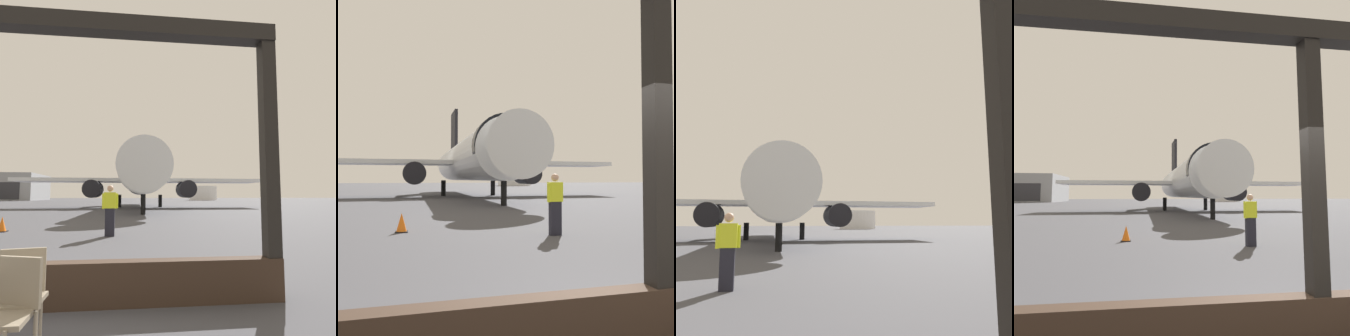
# 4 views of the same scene
# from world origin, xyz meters

# --- Properties ---
(ground_plane) EXTENTS (220.00, 220.00, 0.00)m
(ground_plane) POSITION_xyz_m (0.00, 40.00, 0.00)
(ground_plane) COLOR #424247
(cafe_chair_aisle_right) EXTENTS (0.48, 0.48, 0.88)m
(cafe_chair_aisle_right) POSITION_xyz_m (1.50, -1.31, 0.52)
(cafe_chair_aisle_right) COLOR gray
(cafe_chair_aisle_right) RESTS_ON ground
(cafe_chair_side_extra) EXTENTS (0.45, 0.45, 0.89)m
(cafe_chair_side_extra) POSITION_xyz_m (1.46, -1.00, 0.54)
(cafe_chair_side_extra) COLOR gray
(cafe_chair_side_extra) RESTS_ON ground
(airplane) EXTENTS (27.33, 30.81, 10.28)m
(airplane) POSITION_xyz_m (3.09, 29.14, 3.37)
(airplane) COLOR silver
(airplane) RESTS_ON ground
(ground_crew_worker) EXTENTS (0.53, 0.27, 1.74)m
(ground_crew_worker) POSITION_xyz_m (1.64, 6.39, 0.90)
(ground_crew_worker) COLOR black
(ground_crew_worker) RESTS_ON ground
(traffic_cone) EXTENTS (0.36, 0.36, 0.58)m
(traffic_cone) POSITION_xyz_m (-2.57, 8.09, 0.27)
(traffic_cone) COLOR orange
(traffic_cone) RESTS_ON ground
(distant_hangar) EXTENTS (18.33, 17.93, 7.39)m
(distant_hangar) POSITION_xyz_m (-33.63, 84.26, 3.69)
(distant_hangar) COLOR gray
(distant_hangar) RESTS_ON ground
(fuel_storage_tank) EXTENTS (8.12, 8.12, 4.08)m
(fuel_storage_tank) POSITION_xyz_m (22.57, 80.99, 2.04)
(fuel_storage_tank) COLOR white
(fuel_storage_tank) RESTS_ON ground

